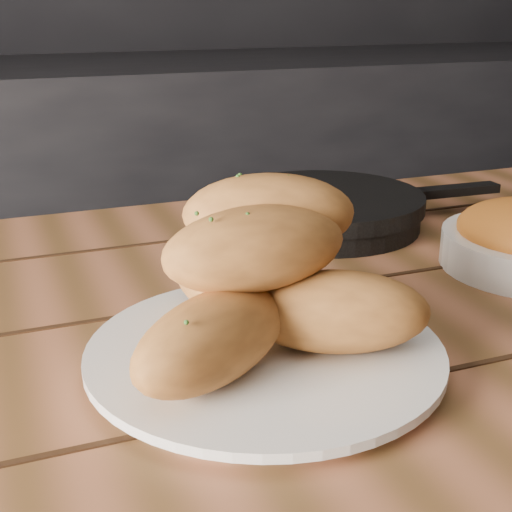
{
  "coord_description": "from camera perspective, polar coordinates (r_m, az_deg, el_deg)",
  "views": [
    {
      "loc": [
        -0.24,
        0.04,
        1.04
      ],
      "look_at": [
        -0.04,
        0.55,
        0.84
      ],
      "focal_mm": 50.0,
      "sensor_mm": 36.0,
      "label": 1
    }
  ],
  "objects": [
    {
      "name": "plate",
      "position": [
        0.59,
        0.71,
        -7.94
      ],
      "size": [
        0.29,
        0.29,
        0.02
      ],
      "color": "white",
      "rests_on": "table"
    },
    {
      "name": "bread_rolls",
      "position": [
        0.57,
        0.47,
        -1.92
      ],
      "size": [
        0.27,
        0.24,
        0.14
      ],
      "color": "#B67032",
      "rests_on": "plate"
    },
    {
      "name": "counter",
      "position": [
        1.77,
        -12.35,
        0.21
      ],
      "size": [
        2.8,
        0.6,
        0.9
      ],
      "primitive_type": "cube",
      "color": "black",
      "rests_on": "ground"
    },
    {
      "name": "table",
      "position": [
        0.73,
        10.14,
        -11.78
      ],
      "size": [
        1.5,
        0.95,
        0.75
      ],
      "color": "#985939",
      "rests_on": "ground"
    },
    {
      "name": "skillet",
      "position": [
        0.95,
        5.5,
        3.78
      ],
      "size": [
        0.4,
        0.27,
        0.05
      ],
      "color": "black",
      "rests_on": "table"
    }
  ]
}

